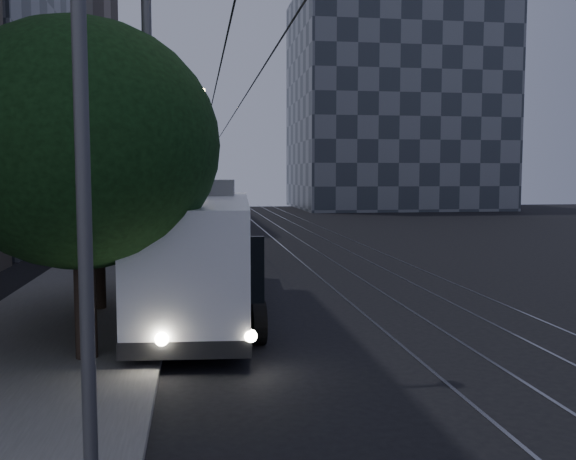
{
  "coord_description": "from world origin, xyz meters",
  "views": [
    {
      "loc": [
        -4.26,
        -16.2,
        3.86
      ],
      "look_at": [
        -1.53,
        2.87,
        2.18
      ],
      "focal_mm": 40.0,
      "sensor_mm": 36.0,
      "label": 1
    }
  ],
  "objects_px": {
    "car_white_b": "(207,228)",
    "car_white_d": "(211,220)",
    "trolleybus": "(203,250)",
    "car_white_c": "(216,224)",
    "streetlamp_near": "(168,67)",
    "pickup_silver": "(196,242)",
    "streetlamp_far": "(176,145)",
    "car_white_a": "(218,231)"
  },
  "relations": [
    {
      "from": "trolleybus",
      "to": "streetlamp_far",
      "type": "relative_size",
      "value": 1.37
    },
    {
      "from": "trolleybus",
      "to": "car_white_b",
      "type": "relative_size",
      "value": 2.62
    },
    {
      "from": "car_white_d",
      "to": "streetlamp_far",
      "type": "bearing_deg",
      "value": -105.37
    },
    {
      "from": "trolleybus",
      "to": "pickup_silver",
      "type": "relative_size",
      "value": 2.34
    },
    {
      "from": "car_white_d",
      "to": "pickup_silver",
      "type": "bearing_deg",
      "value": -94.77
    },
    {
      "from": "car_white_a",
      "to": "car_white_c",
      "type": "bearing_deg",
      "value": 82.79
    },
    {
      "from": "pickup_silver",
      "to": "car_white_c",
      "type": "bearing_deg",
      "value": 65.38
    },
    {
      "from": "car_white_c",
      "to": "pickup_silver",
      "type": "bearing_deg",
      "value": -73.99
    },
    {
      "from": "pickup_silver",
      "to": "streetlamp_near",
      "type": "xyz_separation_m",
      "value": [
        -0.49,
        -16.38,
        5.27
      ]
    },
    {
      "from": "streetlamp_far",
      "to": "streetlamp_near",
      "type": "bearing_deg",
      "value": -88.54
    },
    {
      "from": "car_white_b",
      "to": "streetlamp_near",
      "type": "distance_m",
      "value": 25.17
    },
    {
      "from": "trolleybus",
      "to": "car_white_b",
      "type": "xyz_separation_m",
      "value": [
        0.4,
        19.63,
        -1.01
      ]
    },
    {
      "from": "car_white_a",
      "to": "car_white_b",
      "type": "height_order",
      "value": "car_white_a"
    },
    {
      "from": "car_white_d",
      "to": "streetlamp_far",
      "type": "height_order",
      "value": "streetlamp_far"
    },
    {
      "from": "car_white_c",
      "to": "streetlamp_far",
      "type": "relative_size",
      "value": 0.46
    },
    {
      "from": "trolleybus",
      "to": "car_white_b",
      "type": "bearing_deg",
      "value": 92.82
    },
    {
      "from": "car_white_a",
      "to": "car_white_b",
      "type": "bearing_deg",
      "value": 95.64
    },
    {
      "from": "car_white_c",
      "to": "streetlamp_far",
      "type": "height_order",
      "value": "streetlamp_far"
    },
    {
      "from": "car_white_a",
      "to": "car_white_b",
      "type": "distance_m",
      "value": 2.75
    },
    {
      "from": "streetlamp_far",
      "to": "car_white_d",
      "type": "bearing_deg",
      "value": 75.73
    },
    {
      "from": "trolleybus",
      "to": "car_white_c",
      "type": "distance_m",
      "value": 22.98
    },
    {
      "from": "car_white_c",
      "to": "car_white_d",
      "type": "bearing_deg",
      "value": 115.59
    },
    {
      "from": "trolleybus",
      "to": "car_white_a",
      "type": "bearing_deg",
      "value": 90.74
    },
    {
      "from": "pickup_silver",
      "to": "car_white_d",
      "type": "height_order",
      "value": "pickup_silver"
    },
    {
      "from": "pickup_silver",
      "to": "car_white_b",
      "type": "relative_size",
      "value": 1.12
    },
    {
      "from": "pickup_silver",
      "to": "streetlamp_near",
      "type": "height_order",
      "value": "streetlamp_near"
    },
    {
      "from": "car_white_c",
      "to": "car_white_d",
      "type": "relative_size",
      "value": 1.13
    },
    {
      "from": "car_white_a",
      "to": "car_white_d",
      "type": "xyz_separation_m",
      "value": [
        -0.14,
        10.5,
        -0.1
      ]
    },
    {
      "from": "car_white_c",
      "to": "streetlamp_far",
      "type": "bearing_deg",
      "value": -99.29
    },
    {
      "from": "car_white_b",
      "to": "car_white_d",
      "type": "distance_m",
      "value": 7.82
    },
    {
      "from": "car_white_b",
      "to": "trolleybus",
      "type": "bearing_deg",
      "value": -90.58
    },
    {
      "from": "trolleybus",
      "to": "car_white_d",
      "type": "bearing_deg",
      "value": 92.27
    },
    {
      "from": "streetlamp_near",
      "to": "streetlamp_far",
      "type": "distance_m",
      "value": 24.03
    },
    {
      "from": "car_white_b",
      "to": "car_white_c",
      "type": "height_order",
      "value": "car_white_c"
    },
    {
      "from": "car_white_b",
      "to": "car_white_c",
      "type": "bearing_deg",
      "value": 79.05
    },
    {
      "from": "trolleybus",
      "to": "car_white_c",
      "type": "height_order",
      "value": "trolleybus"
    },
    {
      "from": "car_white_c",
      "to": "streetlamp_near",
      "type": "bearing_deg",
      "value": -71.27
    },
    {
      "from": "car_white_d",
      "to": "streetlamp_near",
      "type": "height_order",
      "value": "streetlamp_near"
    },
    {
      "from": "trolleybus",
      "to": "car_white_c",
      "type": "relative_size",
      "value": 2.96
    },
    {
      "from": "trolleybus",
      "to": "car_white_a",
      "type": "distance_m",
      "value": 16.99
    },
    {
      "from": "car_white_b",
      "to": "car_white_d",
      "type": "xyz_separation_m",
      "value": [
        0.42,
        7.81,
        -0.05
      ]
    },
    {
      "from": "car_white_d",
      "to": "streetlamp_near",
      "type": "relative_size",
      "value": 0.37
    }
  ]
}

